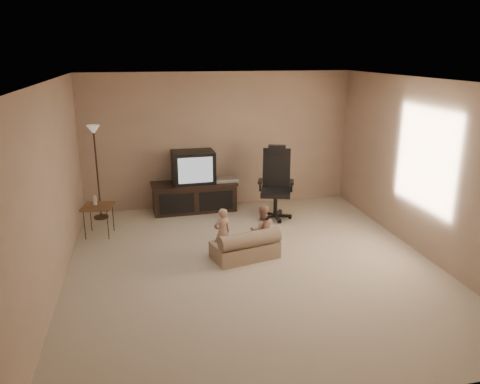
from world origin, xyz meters
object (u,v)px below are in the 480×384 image
at_px(tv_stand, 194,186).
at_px(child_sofa, 246,247).
at_px(side_table, 98,206).
at_px(toddler_right, 262,230).
at_px(office_chair, 276,192).
at_px(floor_lamp, 95,151).
at_px(toddler_left, 222,233).

bearing_deg(tv_stand, child_sofa, -80.67).
xyz_separation_m(side_table, toddler_right, (2.37, -1.26, -0.11)).
relative_size(tv_stand, side_table, 2.35).
xyz_separation_m(child_sofa, toddler_right, (0.26, 0.11, 0.19)).
xyz_separation_m(office_chair, side_table, (-3.01, -0.24, 0.03)).
bearing_deg(child_sofa, toddler_right, 9.46).
distance_m(tv_stand, side_table, 1.87).
distance_m(child_sofa, toddler_right, 0.34).
bearing_deg(toddler_right, office_chair, -112.74).
xyz_separation_m(tv_stand, child_sofa, (0.47, -2.26, -0.29)).
bearing_deg(floor_lamp, toddler_right, -40.88).
relative_size(tv_stand, floor_lamp, 0.97).
bearing_deg(child_sofa, toddler_left, 139.88).
bearing_deg(office_chair, toddler_right, -95.16).
height_order(floor_lamp, toddler_left, floor_lamp).
bearing_deg(toddler_right, floor_lamp, -40.58).
bearing_deg(floor_lamp, office_chair, -10.99).
xyz_separation_m(office_chair, child_sofa, (-0.90, -1.61, -0.28)).
bearing_deg(toddler_right, child_sofa, 23.24).
xyz_separation_m(toddler_left, toddler_right, (0.58, -0.05, 0.01)).
xyz_separation_m(side_table, toddler_left, (1.80, -1.21, -0.12)).
bearing_deg(side_table, toddler_left, -33.87).
relative_size(side_table, toddler_right, 0.91).
distance_m(side_table, toddler_right, 2.69).
relative_size(toddler_left, toddler_right, 0.98).
height_order(side_table, floor_lamp, floor_lamp).
height_order(office_chair, toddler_left, office_chair).
bearing_deg(toddler_left, tv_stand, -104.19).
distance_m(toddler_left, toddler_right, 0.58).
height_order(tv_stand, toddler_right, tv_stand).
distance_m(office_chair, toddler_right, 1.63).
bearing_deg(toddler_left, floor_lamp, -66.39).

